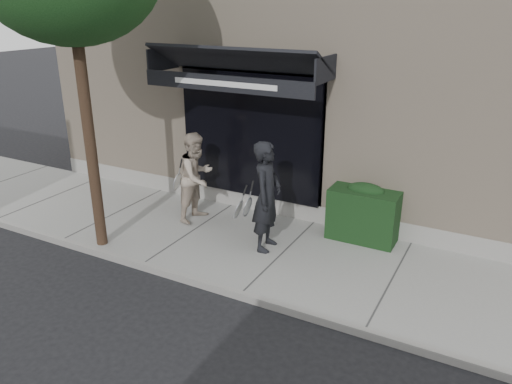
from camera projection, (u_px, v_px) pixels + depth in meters
The scene contains 7 objects.
ground at pixel (283, 258), 9.21m from camera, with size 80.00×80.00×0.00m, color black.
sidewalk at pixel (283, 255), 9.19m from camera, with size 20.00×3.00×0.12m, color gray.
curb at pixel (242, 296), 7.91m from camera, with size 20.00×0.10×0.14m, color gray.
building_facade at pixel (371, 74), 12.31m from camera, with size 14.30×8.04×5.64m.
hedge at pixel (364, 213), 9.52m from camera, with size 1.30×0.70×1.14m.
pedestrian_front at pixel (267, 197), 8.98m from camera, with size 0.81×0.92×2.05m.
pedestrian_back at pixel (197, 177), 10.25m from camera, with size 0.77×1.00×1.86m.
Camera 1 is at (3.41, -7.43, 4.45)m, focal length 35.00 mm.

